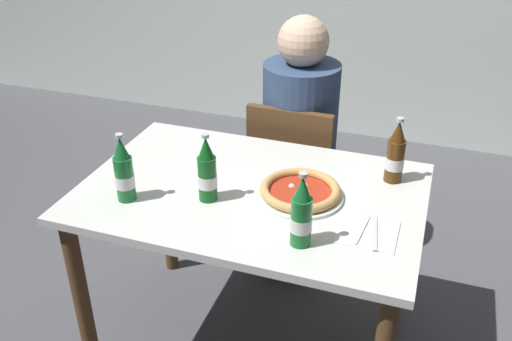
{
  "coord_description": "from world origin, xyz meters",
  "views": [
    {
      "loc": [
        0.57,
        -1.59,
        1.78
      ],
      "look_at": [
        0.0,
        0.05,
        0.8
      ],
      "focal_mm": 39.21,
      "sensor_mm": 36.0,
      "label": 1
    }
  ],
  "objects_px": {
    "beer_bottle_center": "(124,173)",
    "napkin_with_cutlery": "(368,232)",
    "beer_bottle_left": "(395,155)",
    "beer_bottle_right": "(301,215)",
    "beer_bottle_extra": "(207,172)",
    "diner_seated": "(299,150)",
    "pizza_margherita_near": "(300,192)",
    "dining_table_main": "(252,216)",
    "chair_behind_table": "(295,174)"
  },
  "relations": [
    {
      "from": "diner_seated",
      "to": "beer_bottle_center",
      "type": "xyz_separation_m",
      "value": [
        -0.38,
        -0.86,
        0.27
      ]
    },
    {
      "from": "beer_bottle_center",
      "to": "napkin_with_cutlery",
      "type": "bearing_deg",
      "value": 5.1
    },
    {
      "from": "pizza_margherita_near",
      "to": "beer_bottle_extra",
      "type": "xyz_separation_m",
      "value": [
        -0.29,
        -0.12,
        0.08
      ]
    },
    {
      "from": "chair_behind_table",
      "to": "beer_bottle_extra",
      "type": "height_order",
      "value": "beer_bottle_extra"
    },
    {
      "from": "beer_bottle_center",
      "to": "napkin_with_cutlery",
      "type": "relative_size",
      "value": 1.3
    },
    {
      "from": "beer_bottle_left",
      "to": "napkin_with_cutlery",
      "type": "distance_m",
      "value": 0.37
    },
    {
      "from": "pizza_margherita_near",
      "to": "beer_bottle_right",
      "type": "xyz_separation_m",
      "value": [
        0.07,
        -0.26,
        0.08
      ]
    },
    {
      "from": "chair_behind_table",
      "to": "beer_bottle_center",
      "type": "distance_m",
      "value": 0.97
    },
    {
      "from": "beer_bottle_left",
      "to": "beer_bottle_right",
      "type": "relative_size",
      "value": 1.0
    },
    {
      "from": "beer_bottle_left",
      "to": "napkin_with_cutlery",
      "type": "xyz_separation_m",
      "value": [
        -0.03,
        -0.35,
        -0.1
      ]
    },
    {
      "from": "beer_bottle_left",
      "to": "beer_bottle_right",
      "type": "distance_m",
      "value": 0.52
    },
    {
      "from": "dining_table_main",
      "to": "beer_bottle_right",
      "type": "bearing_deg",
      "value": -45.41
    },
    {
      "from": "beer_bottle_left",
      "to": "beer_bottle_right",
      "type": "xyz_separation_m",
      "value": [
        -0.22,
        -0.48,
        0.0
      ]
    },
    {
      "from": "beer_bottle_center",
      "to": "dining_table_main",
      "type": "bearing_deg",
      "value": 27.36
    },
    {
      "from": "chair_behind_table",
      "to": "napkin_with_cutlery",
      "type": "xyz_separation_m",
      "value": [
        0.44,
        -0.74,
        0.27
      ]
    },
    {
      "from": "beer_bottle_center",
      "to": "beer_bottle_extra",
      "type": "distance_m",
      "value": 0.28
    },
    {
      "from": "dining_table_main",
      "to": "beer_bottle_extra",
      "type": "bearing_deg",
      "value": -138.24
    },
    {
      "from": "beer_bottle_right",
      "to": "beer_bottle_extra",
      "type": "height_order",
      "value": "same"
    },
    {
      "from": "diner_seated",
      "to": "beer_bottle_center",
      "type": "distance_m",
      "value": 0.98
    },
    {
      "from": "dining_table_main",
      "to": "beer_bottle_center",
      "type": "relative_size",
      "value": 4.86
    },
    {
      "from": "pizza_margherita_near",
      "to": "beer_bottle_left",
      "type": "distance_m",
      "value": 0.37
    },
    {
      "from": "napkin_with_cutlery",
      "to": "beer_bottle_extra",
      "type": "bearing_deg",
      "value": 178.07
    },
    {
      "from": "dining_table_main",
      "to": "beer_bottle_left",
      "type": "bearing_deg",
      "value": 26.3
    },
    {
      "from": "beer_bottle_left",
      "to": "beer_bottle_center",
      "type": "relative_size",
      "value": 1.0
    },
    {
      "from": "beer_bottle_right",
      "to": "napkin_with_cutlery",
      "type": "xyz_separation_m",
      "value": [
        0.19,
        0.12,
        -0.1
      ]
    },
    {
      "from": "diner_seated",
      "to": "beer_bottle_right",
      "type": "height_order",
      "value": "diner_seated"
    },
    {
      "from": "napkin_with_cutlery",
      "to": "beer_bottle_left",
      "type": "bearing_deg",
      "value": 85.3
    },
    {
      "from": "diner_seated",
      "to": "pizza_margherita_near",
      "type": "height_order",
      "value": "diner_seated"
    },
    {
      "from": "diner_seated",
      "to": "napkin_with_cutlery",
      "type": "xyz_separation_m",
      "value": [
        0.43,
        -0.79,
        0.17
      ]
    },
    {
      "from": "beer_bottle_left",
      "to": "napkin_with_cutlery",
      "type": "height_order",
      "value": "beer_bottle_left"
    },
    {
      "from": "diner_seated",
      "to": "beer_bottle_extra",
      "type": "xyz_separation_m",
      "value": [
        -0.12,
        -0.77,
        0.27
      ]
    },
    {
      "from": "napkin_with_cutlery",
      "to": "beer_bottle_right",
      "type": "bearing_deg",
      "value": -146.67
    },
    {
      "from": "chair_behind_table",
      "to": "beer_bottle_extra",
      "type": "distance_m",
      "value": 0.82
    },
    {
      "from": "dining_table_main",
      "to": "beer_bottle_extra",
      "type": "distance_m",
      "value": 0.27
    },
    {
      "from": "dining_table_main",
      "to": "chair_behind_table",
      "type": "relative_size",
      "value": 1.41
    },
    {
      "from": "beer_bottle_center",
      "to": "beer_bottle_right",
      "type": "bearing_deg",
      "value": -4.62
    },
    {
      "from": "dining_table_main",
      "to": "pizza_margherita_near",
      "type": "height_order",
      "value": "pizza_margherita_near"
    },
    {
      "from": "beer_bottle_left",
      "to": "napkin_with_cutlery",
      "type": "bearing_deg",
      "value": -94.7
    },
    {
      "from": "beer_bottle_right",
      "to": "dining_table_main",
      "type": "bearing_deg",
      "value": 134.59
    },
    {
      "from": "beer_bottle_left",
      "to": "dining_table_main",
      "type": "bearing_deg",
      "value": -153.7
    },
    {
      "from": "dining_table_main",
      "to": "beer_bottle_extra",
      "type": "height_order",
      "value": "beer_bottle_extra"
    },
    {
      "from": "beer_bottle_left",
      "to": "beer_bottle_center",
      "type": "height_order",
      "value": "same"
    },
    {
      "from": "dining_table_main",
      "to": "napkin_with_cutlery",
      "type": "distance_m",
      "value": 0.47
    },
    {
      "from": "diner_seated",
      "to": "pizza_margherita_near",
      "type": "xyz_separation_m",
      "value": [
        0.18,
        -0.65,
        0.19
      ]
    },
    {
      "from": "beer_bottle_center",
      "to": "beer_bottle_extra",
      "type": "relative_size",
      "value": 1.0
    },
    {
      "from": "dining_table_main",
      "to": "beer_bottle_right",
      "type": "relative_size",
      "value": 4.86
    },
    {
      "from": "napkin_with_cutlery",
      "to": "chair_behind_table",
      "type": "bearing_deg",
      "value": 120.7
    },
    {
      "from": "diner_seated",
      "to": "chair_behind_table",
      "type": "bearing_deg",
      "value": -92.02
    },
    {
      "from": "dining_table_main",
      "to": "diner_seated",
      "type": "bearing_deg",
      "value": 90.07
    },
    {
      "from": "beer_bottle_extra",
      "to": "beer_bottle_left",
      "type": "bearing_deg",
      "value": 29.94
    }
  ]
}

